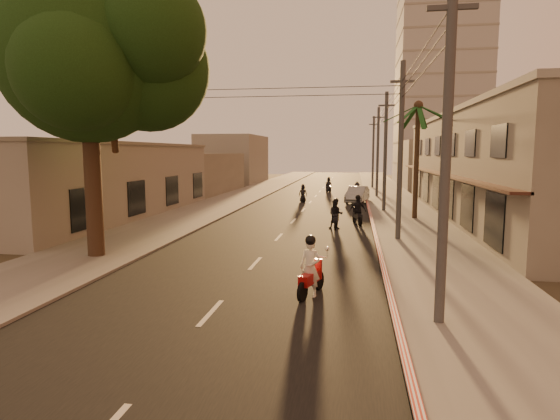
{
  "coord_description": "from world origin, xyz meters",
  "views": [
    {
      "loc": [
        3.95,
        -16.29,
        4.52
      ],
      "look_at": [
        0.27,
        6.73,
        1.64
      ],
      "focal_mm": 30.0,
      "sensor_mm": 36.0,
      "label": 1
    }
  ],
  "objects_px": {
    "scooter_red": "(310,269)",
    "scooter_far_b": "(357,191)",
    "broadleaf_tree": "(98,56)",
    "scooter_mid_b": "(358,211)",
    "scooter_far_a": "(303,194)",
    "scooter_far_c": "(329,185)",
    "palm_tree": "(418,112)",
    "scooter_mid_a": "(336,215)",
    "parked_car": "(357,194)"
  },
  "relations": [
    {
      "from": "scooter_red",
      "to": "scooter_far_b",
      "type": "bearing_deg",
      "value": 104.33
    },
    {
      "from": "scooter_red",
      "to": "broadleaf_tree",
      "type": "bearing_deg",
      "value": 173.18
    },
    {
      "from": "scooter_mid_b",
      "to": "scooter_far_a",
      "type": "relative_size",
      "value": 1.14
    },
    {
      "from": "scooter_far_c",
      "to": "scooter_far_b",
      "type": "bearing_deg",
      "value": -90.46
    },
    {
      "from": "palm_tree",
      "to": "scooter_far_a",
      "type": "xyz_separation_m",
      "value": [
        -8.67,
        9.92,
        -6.4
      ]
    },
    {
      "from": "scooter_mid_a",
      "to": "scooter_far_a",
      "type": "xyz_separation_m",
      "value": [
        -3.56,
        14.5,
        -0.08
      ]
    },
    {
      "from": "scooter_red",
      "to": "scooter_far_c",
      "type": "relative_size",
      "value": 1.14
    },
    {
      "from": "scooter_mid_a",
      "to": "scooter_red",
      "type": "bearing_deg",
      "value": -90.36
    },
    {
      "from": "scooter_mid_a",
      "to": "scooter_far_c",
      "type": "height_order",
      "value": "scooter_mid_a"
    },
    {
      "from": "scooter_far_a",
      "to": "parked_car",
      "type": "relative_size",
      "value": 0.36
    },
    {
      "from": "scooter_mid_b",
      "to": "scooter_red",
      "type": "bearing_deg",
      "value": -110.81
    },
    {
      "from": "scooter_mid_a",
      "to": "scooter_far_c",
      "type": "distance_m",
      "value": 26.1
    },
    {
      "from": "scooter_red",
      "to": "scooter_far_b",
      "type": "height_order",
      "value": "scooter_red"
    },
    {
      "from": "palm_tree",
      "to": "scooter_mid_a",
      "type": "xyz_separation_m",
      "value": [
        -5.11,
        -4.58,
        -6.32
      ]
    },
    {
      "from": "parked_car",
      "to": "scooter_far_c",
      "type": "xyz_separation_m",
      "value": [
        -3.2,
        11.05,
        0.05
      ]
    },
    {
      "from": "scooter_far_b",
      "to": "parked_car",
      "type": "height_order",
      "value": "scooter_far_b"
    },
    {
      "from": "scooter_mid_a",
      "to": "parked_car",
      "type": "xyz_separation_m",
      "value": [
        1.34,
        14.99,
        -0.09
      ]
    },
    {
      "from": "scooter_far_b",
      "to": "parked_car",
      "type": "relative_size",
      "value": 0.38
    },
    {
      "from": "scooter_far_b",
      "to": "scooter_far_c",
      "type": "distance_m",
      "value": 9.06
    },
    {
      "from": "broadleaf_tree",
      "to": "palm_tree",
      "type": "relative_size",
      "value": 1.48
    },
    {
      "from": "scooter_far_b",
      "to": "palm_tree",
      "type": "bearing_deg",
      "value": -83.24
    },
    {
      "from": "scooter_far_a",
      "to": "broadleaf_tree",
      "type": "bearing_deg",
      "value": -114.83
    },
    {
      "from": "scooter_far_c",
      "to": "palm_tree",
      "type": "bearing_deg",
      "value": -92.95
    },
    {
      "from": "scooter_mid_b",
      "to": "parked_car",
      "type": "distance_m",
      "value": 13.3
    },
    {
      "from": "broadleaf_tree",
      "to": "parked_car",
      "type": "height_order",
      "value": "broadleaf_tree"
    },
    {
      "from": "broadleaf_tree",
      "to": "scooter_far_b",
      "type": "distance_m",
      "value": 29.92
    },
    {
      "from": "broadleaf_tree",
      "to": "scooter_red",
      "type": "relative_size",
      "value": 6.15
    },
    {
      "from": "scooter_red",
      "to": "parked_car",
      "type": "xyz_separation_m",
      "value": [
        1.59,
        28.39,
        -0.14
      ]
    },
    {
      "from": "scooter_mid_a",
      "to": "scooter_mid_b",
      "type": "height_order",
      "value": "scooter_mid_b"
    },
    {
      "from": "scooter_mid_b",
      "to": "scooter_far_a",
      "type": "xyz_separation_m",
      "value": [
        -4.85,
        12.81,
        -0.11
      ]
    },
    {
      "from": "scooter_mid_a",
      "to": "scooter_far_c",
      "type": "relative_size",
      "value": 1.08
    },
    {
      "from": "broadleaf_tree",
      "to": "palm_tree",
      "type": "bearing_deg",
      "value": 43.48
    },
    {
      "from": "scooter_mid_b",
      "to": "palm_tree",
      "type": "bearing_deg",
      "value": 22.18
    },
    {
      "from": "scooter_mid_a",
      "to": "broadleaf_tree",
      "type": "bearing_deg",
      "value": -134.98
    },
    {
      "from": "palm_tree",
      "to": "scooter_far_c",
      "type": "bearing_deg",
      "value": 108.01
    },
    {
      "from": "scooter_mid_b",
      "to": "scooter_far_b",
      "type": "height_order",
      "value": "scooter_mid_b"
    },
    {
      "from": "scooter_mid_a",
      "to": "parked_car",
      "type": "bearing_deg",
      "value": 85.61
    },
    {
      "from": "palm_tree",
      "to": "scooter_far_a",
      "type": "height_order",
      "value": "palm_tree"
    },
    {
      "from": "broadleaf_tree",
      "to": "scooter_mid_b",
      "type": "relative_size",
      "value": 6.35
    },
    {
      "from": "scooter_red",
      "to": "scooter_mid_a",
      "type": "height_order",
      "value": "scooter_red"
    },
    {
      "from": "scooter_mid_b",
      "to": "parked_car",
      "type": "height_order",
      "value": "scooter_mid_b"
    },
    {
      "from": "scooter_mid_a",
      "to": "scooter_far_a",
      "type": "relative_size",
      "value": 1.12
    },
    {
      "from": "broadleaf_tree",
      "to": "scooter_far_a",
      "type": "height_order",
      "value": "broadleaf_tree"
    },
    {
      "from": "broadleaf_tree",
      "to": "scooter_far_b",
      "type": "bearing_deg",
      "value": 68.05
    },
    {
      "from": "scooter_far_a",
      "to": "scooter_red",
      "type": "bearing_deg",
      "value": -94.05
    },
    {
      "from": "scooter_mid_b",
      "to": "scooter_far_b",
      "type": "relative_size",
      "value": 1.08
    },
    {
      "from": "scooter_far_b",
      "to": "scooter_far_a",
      "type": "bearing_deg",
      "value": -157.57
    },
    {
      "from": "palm_tree",
      "to": "parked_car",
      "type": "bearing_deg",
      "value": 109.93
    },
    {
      "from": "scooter_red",
      "to": "scooter_far_a",
      "type": "relative_size",
      "value": 1.17
    },
    {
      "from": "broadleaf_tree",
      "to": "scooter_far_b",
      "type": "height_order",
      "value": "broadleaf_tree"
    }
  ]
}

